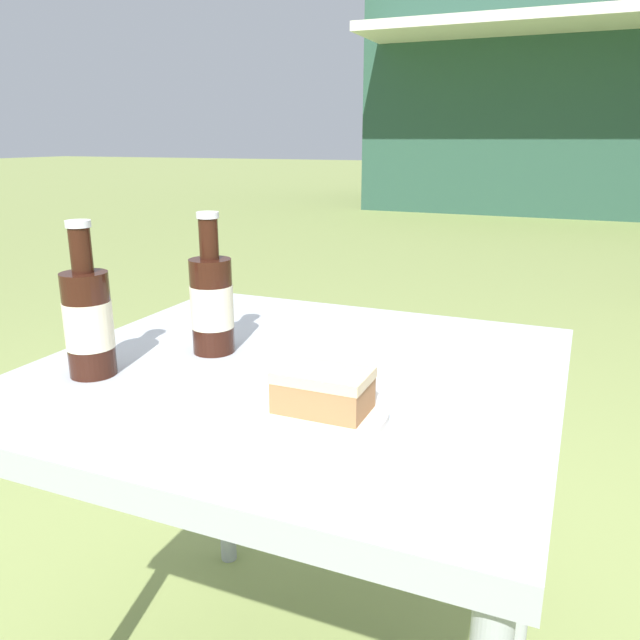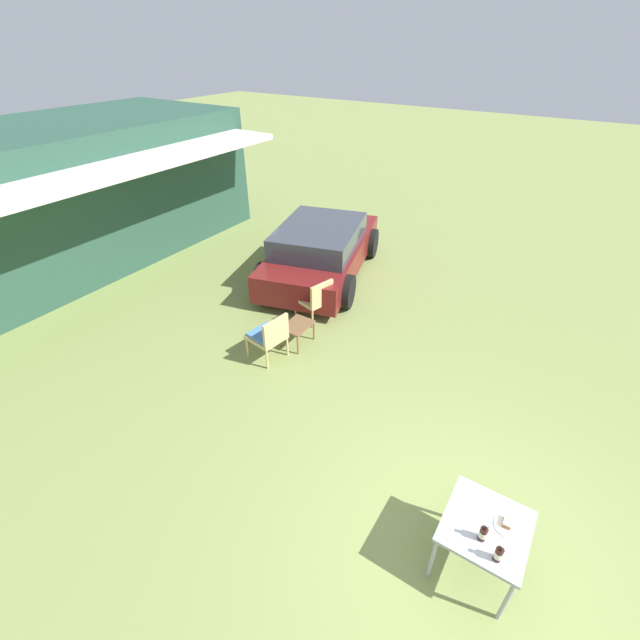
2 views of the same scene
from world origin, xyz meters
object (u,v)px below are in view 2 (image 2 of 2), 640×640
patio_table (485,529)px  cola_bottle_far (498,554)px  parked_car (321,250)px  garden_side_table (297,327)px  wicker_chair_plain (316,298)px  wicker_chair_cushioned (269,335)px  cake_on_plate (507,524)px  cola_bottle_near (483,533)px

patio_table → cola_bottle_far: size_ratio=3.40×
parked_car → garden_side_table: parked_car is taller
wicker_chair_plain → wicker_chair_cushioned: bearing=14.0°
wicker_chair_cushioned → cola_bottle_far: size_ratio=3.56×
cake_on_plate → cola_bottle_near: bearing=146.9°
wicker_chair_cushioned → garden_side_table: (0.57, -0.16, -0.12)m
patio_table → cake_on_plate: cake_on_plate is taller
patio_table → cola_bottle_near: cola_bottle_near is taller
cake_on_plate → wicker_chair_cushioned: bearing=70.3°
wicker_chair_plain → garden_side_table: 0.83m
patio_table → garden_side_table: bearing=60.3°
wicker_chair_cushioned → cola_bottle_near: (-1.69, -3.83, 0.33)m
cake_on_plate → parked_car: bearing=48.1°
wicker_chair_cushioned → garden_side_table: 0.60m
parked_car → garden_side_table: (-2.38, -1.05, -0.25)m
cola_bottle_far → garden_side_table: bearing=58.3°
parked_car → cake_on_plate: (-4.38, -4.88, 0.13)m
parked_car → cola_bottle_near: bearing=-150.1°
parked_car → garden_side_table: size_ratio=7.74×
parked_car → patio_table: bearing=-149.0°
parked_car → cake_on_plate: parked_car is taller
wicker_chair_plain → cola_bottle_near: size_ratio=3.56×
wicker_chair_cushioned → cola_bottle_near: size_ratio=3.56×
wicker_chair_plain → patio_table: 4.80m
parked_car → cake_on_plate: bearing=-147.4°
wicker_chair_plain → cake_on_plate: wicker_chair_plain is taller
cake_on_plate → cola_bottle_near: cola_bottle_near is taller
garden_side_table → patio_table: patio_table is taller
cola_bottle_far → parked_car: bearing=45.7°
wicker_chair_cushioned → garden_side_table: bearing=172.4°
garden_side_table → cola_bottle_far: bearing=-121.7°
parked_car → wicker_chair_cushioned: 3.08m
parked_car → patio_table: (-4.48, -4.72, 0.04)m
parked_car → cola_bottle_far: size_ratio=17.72×
wicker_chair_cushioned → parked_car: bearing=-154.9°
parked_car → cola_bottle_far: bearing=-149.8°
parked_car → patio_table: 6.51m
wicker_chair_plain → cola_bottle_far: (-3.17, -3.97, 0.32)m
garden_side_table → patio_table: bearing=-119.7°
cake_on_plate → cola_bottle_far: cola_bottle_far is taller
cola_bottle_near → parked_car: bearing=45.4°
cola_bottle_near → cola_bottle_far: same height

